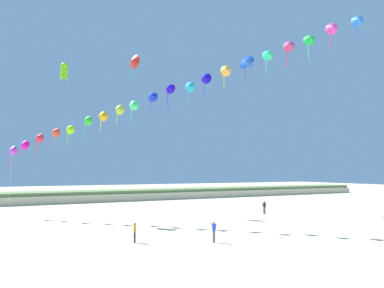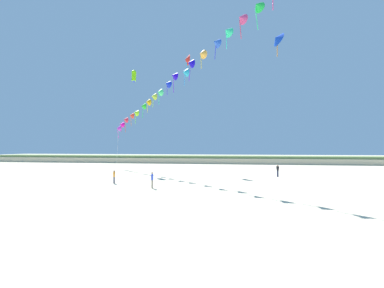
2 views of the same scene
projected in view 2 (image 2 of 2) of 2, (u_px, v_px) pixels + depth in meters
ground_plane at (165, 196)px, 22.09m from camera, size 240.00×240.00×0.00m
dune_ridge at (209, 159)px, 67.53m from camera, size 120.00×8.35×1.92m
person_near_left at (114, 176)px, 29.72m from camera, size 0.21×0.53×1.51m
person_near_right at (152, 179)px, 26.25m from camera, size 0.23×0.59×1.66m
person_mid_center at (278, 170)px, 36.14m from camera, size 0.38×0.56×1.73m
kite_banner_string at (171, 81)px, 36.68m from camera, size 29.28×27.73×19.71m
large_kite_low_lead at (134, 76)px, 46.17m from camera, size 1.15×1.15×2.34m
large_kite_mid_trail at (277, 39)px, 41.00m from camera, size 2.51×2.82×4.11m
large_kite_high_solo at (187, 60)px, 47.95m from camera, size 1.58×2.23×3.42m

